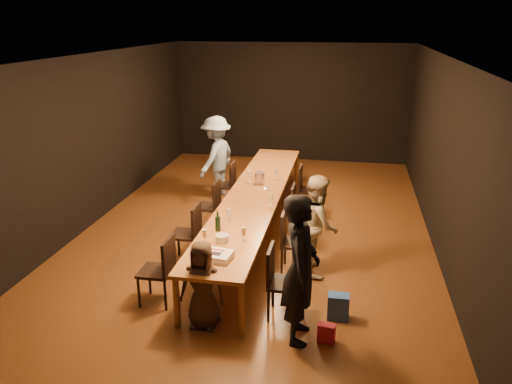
% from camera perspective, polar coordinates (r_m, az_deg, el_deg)
% --- Properties ---
extents(ground, '(10.00, 10.00, 0.00)m').
position_cam_1_polar(ground, '(8.76, -0.17, -4.80)').
color(ground, '#432310').
rests_on(ground, ground).
extents(room_shell, '(6.04, 10.04, 3.02)m').
position_cam_1_polar(room_shell, '(8.14, -0.18, 8.67)').
color(room_shell, black).
rests_on(room_shell, ground).
extents(table, '(0.90, 6.00, 0.75)m').
position_cam_1_polar(table, '(8.50, -0.17, -0.48)').
color(table, '#9C552D').
rests_on(table, ground).
extents(chair_right_0, '(0.42, 0.42, 0.93)m').
position_cam_1_polar(chair_right_0, '(6.31, 3.36, -10.29)').
color(chair_right_0, black).
rests_on(chair_right_0, ground).
extents(chair_right_1, '(0.42, 0.42, 0.93)m').
position_cam_1_polar(chair_right_1, '(7.38, 4.59, -5.74)').
color(chair_right_1, black).
rests_on(chair_right_1, ground).
extents(chair_right_2, '(0.42, 0.42, 0.93)m').
position_cam_1_polar(chair_right_2, '(8.47, 5.49, -2.35)').
color(chair_right_2, black).
rests_on(chair_right_2, ground).
extents(chair_right_3, '(0.42, 0.42, 0.93)m').
position_cam_1_polar(chair_right_3, '(9.60, 6.18, 0.26)').
color(chair_right_3, black).
rests_on(chair_right_3, ground).
extents(chair_left_0, '(0.42, 0.42, 0.93)m').
position_cam_1_polar(chair_left_0, '(6.71, -11.36, -8.77)').
color(chair_left_0, black).
rests_on(chair_left_0, ground).
extents(chair_left_1, '(0.42, 0.42, 0.93)m').
position_cam_1_polar(chair_left_1, '(7.72, -8.10, -4.70)').
color(chair_left_1, black).
rests_on(chair_left_1, ground).
extents(chair_left_2, '(0.42, 0.42, 0.93)m').
position_cam_1_polar(chair_left_2, '(8.77, -5.63, -1.58)').
color(chair_left_2, black).
rests_on(chair_left_2, ground).
extents(chair_left_3, '(0.42, 0.42, 0.93)m').
position_cam_1_polar(chair_left_3, '(9.86, -3.71, 0.86)').
color(chair_left_3, black).
rests_on(chair_left_3, ground).
extents(woman_birthday, '(0.46, 0.68, 1.79)m').
position_cam_1_polar(woman_birthday, '(5.72, 5.10, -8.77)').
color(woman_birthday, black).
rests_on(woman_birthday, ground).
extents(woman_tan, '(0.70, 0.82, 1.49)m').
position_cam_1_polar(woman_tan, '(7.31, 7.05, -3.69)').
color(woman_tan, beige).
rests_on(woman_tan, ground).
extents(man_blue, '(0.90, 1.23, 1.70)m').
position_cam_1_polar(man_blue, '(10.38, -4.54, 4.01)').
color(man_blue, '#83A2CB').
rests_on(man_blue, ground).
extents(child, '(0.55, 0.36, 1.12)m').
position_cam_1_polar(child, '(6.10, -6.15, -10.49)').
color(child, '#3D2C22').
rests_on(child, ground).
extents(gift_bag_red, '(0.21, 0.14, 0.24)m').
position_cam_1_polar(gift_bag_red, '(6.07, 8.05, -15.69)').
color(gift_bag_red, '#D62043').
rests_on(gift_bag_red, ground).
extents(gift_bag_blue, '(0.27, 0.18, 0.33)m').
position_cam_1_polar(gift_bag_blue, '(6.48, 9.38, -12.79)').
color(gift_bag_blue, '#2652A4').
rests_on(gift_bag_blue, ground).
extents(birthday_cake, '(0.41, 0.34, 0.09)m').
position_cam_1_polar(birthday_cake, '(6.25, -4.51, -7.26)').
color(birthday_cake, white).
rests_on(birthday_cake, table).
extents(plate_stack, '(0.20, 0.20, 0.10)m').
position_cam_1_polar(plate_stack, '(6.68, -3.91, -5.32)').
color(plate_stack, silver).
rests_on(plate_stack, table).
extents(champagne_bottle, '(0.09, 0.09, 0.32)m').
position_cam_1_polar(champagne_bottle, '(6.98, -4.39, -3.24)').
color(champagne_bottle, black).
rests_on(champagne_bottle, table).
extents(ice_bucket, '(0.23, 0.23, 0.20)m').
position_cam_1_polar(ice_bucket, '(8.99, 0.40, 1.63)').
color(ice_bucket, silver).
rests_on(ice_bucket, table).
extents(wineglass_0, '(0.06, 0.06, 0.21)m').
position_cam_1_polar(wineglass_0, '(6.62, -5.87, -5.12)').
color(wineglass_0, beige).
rests_on(wineglass_0, table).
extents(wineglass_1, '(0.06, 0.06, 0.21)m').
position_cam_1_polar(wineglass_1, '(6.66, -1.46, -4.87)').
color(wineglass_1, beige).
rests_on(wineglass_1, table).
extents(wineglass_2, '(0.06, 0.06, 0.21)m').
position_cam_1_polar(wineglass_2, '(7.30, -3.10, -2.67)').
color(wineglass_2, silver).
rests_on(wineglass_2, table).
extents(wineglass_3, '(0.06, 0.06, 0.21)m').
position_cam_1_polar(wineglass_3, '(7.91, 1.73, -0.87)').
color(wineglass_3, beige).
rests_on(wineglass_3, table).
extents(wineglass_4, '(0.06, 0.06, 0.21)m').
position_cam_1_polar(wineglass_4, '(9.06, -0.77, 1.81)').
color(wineglass_4, silver).
rests_on(wineglass_4, table).
extents(wineglass_5, '(0.06, 0.06, 0.21)m').
position_cam_1_polar(wineglass_5, '(9.23, 2.26, 2.12)').
color(wineglass_5, silver).
rests_on(wineglass_5, table).
extents(tealight_near, '(0.05, 0.05, 0.03)m').
position_cam_1_polar(tealight_near, '(6.38, -2.75, -6.90)').
color(tealight_near, '#B2B7B2').
rests_on(tealight_near, table).
extents(tealight_mid, '(0.05, 0.05, 0.03)m').
position_cam_1_polar(tealight_mid, '(8.64, 1.05, 0.29)').
color(tealight_mid, '#B2B7B2').
rests_on(tealight_mid, table).
extents(tealight_far, '(0.05, 0.05, 0.03)m').
position_cam_1_polar(tealight_far, '(9.79, 2.27, 2.60)').
color(tealight_far, '#B2B7B2').
rests_on(tealight_far, table).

